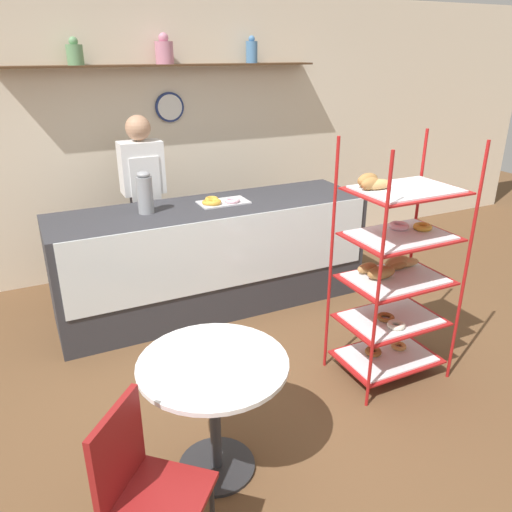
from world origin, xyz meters
TOP-DOWN VIEW (x-y plane):
  - ground_plane at (0.00, 0.00)m, footprint 14.00×14.00m
  - back_wall at (-0.00, 2.51)m, footprint 10.00×0.30m
  - display_counter at (0.00, 1.34)m, footprint 2.73×0.76m
  - pastry_rack at (0.73, -0.15)m, footprint 0.74×0.53m
  - person_worker at (-0.43, 1.95)m, footprint 0.38×0.23m
  - cafe_table at (-0.71, -0.49)m, footprint 0.78×0.78m
  - cafe_chair at (-1.20, -0.91)m, footprint 0.54×0.54m
  - coffee_carafe at (-0.55, 1.38)m, footprint 0.13×0.13m
  - donut_tray_counter at (0.08, 1.36)m, footprint 0.43×0.26m

SIDE VIEW (x-z plane):
  - ground_plane at x=0.00m, z-range 0.00..0.00m
  - display_counter at x=0.00m, z-range 0.00..0.95m
  - cafe_chair at x=-1.20m, z-range 0.10..0.96m
  - cafe_table at x=-0.71m, z-range 0.18..0.89m
  - pastry_rack at x=0.73m, z-range -0.05..1.63m
  - person_worker at x=-0.43m, z-range 0.09..1.75m
  - donut_tray_counter at x=0.08m, z-range 0.94..0.99m
  - coffee_carafe at x=-0.55m, z-range 0.94..1.29m
  - back_wall at x=0.00m, z-range 0.01..2.71m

